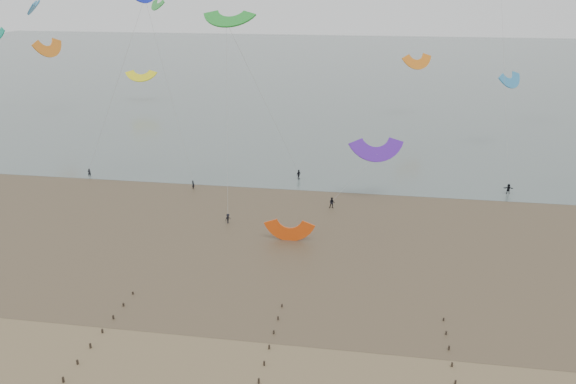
# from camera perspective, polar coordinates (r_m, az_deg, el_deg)

# --- Properties ---
(ground) EXTENTS (500.00, 500.00, 0.00)m
(ground) POSITION_cam_1_polar(r_m,az_deg,el_deg) (56.72, -6.89, -17.61)
(ground) COLOR brown
(ground) RESTS_ON ground
(sea_and_shore) EXTENTS (500.00, 665.00, 0.03)m
(sea_and_shore) POSITION_cam_1_polar(r_m,az_deg,el_deg) (86.34, -3.48, -3.25)
(sea_and_shore) COLOR #475654
(sea_and_shore) RESTS_ON ground
(kitesurfer_lead) EXTENTS (0.71, 0.66, 1.63)m
(kitesurfer_lead) POSITION_cam_1_polar(r_m,az_deg,el_deg) (101.55, -9.61, 0.74)
(kitesurfer_lead) COLOR black
(kitesurfer_lead) RESTS_ON ground
(kitesurfers) EXTENTS (113.98, 23.03, 1.88)m
(kitesurfers) POSITION_cam_1_polar(r_m,az_deg,el_deg) (97.42, 13.18, -0.37)
(kitesurfers) COLOR black
(kitesurfers) RESTS_ON ground
(grounded_kite) EXTENTS (6.04, 4.71, 3.32)m
(grounded_kite) POSITION_cam_1_polar(r_m,az_deg,el_deg) (80.89, 0.13, -4.94)
(grounded_kite) COLOR #E3480E
(grounded_kite) RESTS_ON ground
(kites_airborne) EXTENTS (246.03, 110.65, 41.94)m
(kites_airborne) POSITION_cam_1_polar(r_m,az_deg,el_deg) (134.01, -3.34, 15.10)
(kites_airborne) COLOR green
(kites_airborne) RESTS_ON ground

